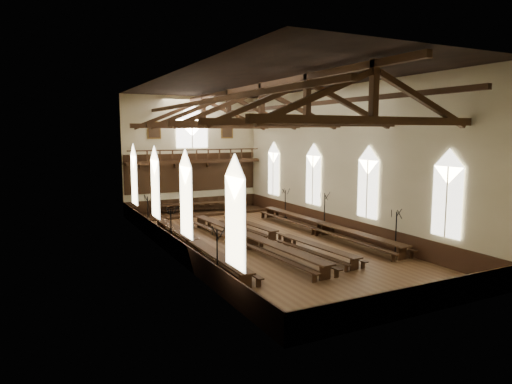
# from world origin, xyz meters

# --- Properties ---
(ground) EXTENTS (26.00, 26.00, 0.00)m
(ground) POSITION_xyz_m (0.00, 0.00, 0.00)
(ground) COLOR brown
(ground) RESTS_ON ground
(room_walls) EXTENTS (26.00, 26.00, 26.00)m
(room_walls) POSITION_xyz_m (0.00, 0.00, 6.46)
(room_walls) COLOR beige
(room_walls) RESTS_ON ground
(wainscot_band) EXTENTS (12.00, 26.00, 1.20)m
(wainscot_band) POSITION_xyz_m (0.00, 0.00, 0.60)
(wainscot_band) COLOR #341B0F
(wainscot_band) RESTS_ON ground
(side_windows) EXTENTS (11.85, 19.80, 4.50)m
(side_windows) POSITION_xyz_m (-0.00, -0.00, 3.74)
(side_windows) COLOR white
(side_windows) RESTS_ON room_walls
(end_window) EXTENTS (2.80, 0.12, 3.80)m
(end_window) POSITION_xyz_m (0.00, 12.90, 7.22)
(end_window) COLOR white
(end_window) RESTS_ON room_walls
(minstrels_gallery) EXTENTS (11.80, 1.24, 3.70)m
(minstrels_gallery) POSITION_xyz_m (0.00, 12.66, 3.91)
(minstrels_gallery) COLOR #362211
(minstrels_gallery) RESTS_ON room_walls
(portraits) EXTENTS (7.75, 0.09, 1.45)m
(portraits) POSITION_xyz_m (0.00, 12.90, 7.10)
(portraits) COLOR brown
(portraits) RESTS_ON room_walls
(roof_trusses) EXTENTS (11.70, 25.70, 2.80)m
(roof_trusses) POSITION_xyz_m (0.00, -0.00, 8.22)
(roof_trusses) COLOR #362211
(roof_trusses) RESTS_ON room_walls
(refectory_row_a) EXTENTS (1.59, 14.59, 0.77)m
(refectory_row_a) POSITION_xyz_m (-4.63, -0.36, 0.56)
(refectory_row_a) COLOR #362211
(refectory_row_a) RESTS_ON ground
(refectory_row_b) EXTENTS (2.13, 14.98, 0.80)m
(refectory_row_b) POSITION_xyz_m (-1.26, -0.82, 0.59)
(refectory_row_b) COLOR #362211
(refectory_row_b) RESTS_ON ground
(refectory_row_c) EXTENTS (1.92, 13.90, 0.69)m
(refectory_row_c) POSITION_xyz_m (0.89, -0.72, 0.50)
(refectory_row_c) COLOR #362211
(refectory_row_c) RESTS_ON ground
(refectory_row_d) EXTENTS (1.82, 15.07, 0.82)m
(refectory_row_d) POSITION_xyz_m (4.81, 0.14, 0.60)
(refectory_row_d) COLOR #362211
(refectory_row_d) RESTS_ON ground
(dais) EXTENTS (11.40, 2.90, 0.19)m
(dais) POSITION_xyz_m (0.05, 11.40, 0.10)
(dais) COLOR #341B0F
(dais) RESTS_ON ground
(high_table) EXTENTS (8.25, 1.96, 0.77)m
(high_table) POSITION_xyz_m (0.05, 11.40, 0.84)
(high_table) COLOR #362211
(high_table) RESTS_ON dais
(high_chairs) EXTENTS (4.98, 0.49, 1.04)m
(high_chairs) POSITION_xyz_m (0.05, 12.20, 0.76)
(high_chairs) COLOR #362211
(high_chairs) RESTS_ON dais
(candelabrum_left_near) EXTENTS (0.76, 0.84, 2.74)m
(candelabrum_left_near) POSITION_xyz_m (-5.55, -6.24, 0.83)
(candelabrum_left_near) COLOR black
(candelabrum_left_near) RESTS_ON ground
(candelabrum_left_mid) EXTENTS (0.75, 0.77, 2.57)m
(candelabrum_left_mid) POSITION_xyz_m (-5.55, 0.97, 0.78)
(candelabrum_left_mid) COLOR black
(candelabrum_left_mid) RESTS_ON ground
(candelabrum_left_far) EXTENTS (0.70, 0.80, 2.61)m
(candelabrum_left_far) POSITION_xyz_m (-5.55, 6.57, 0.79)
(candelabrum_left_far) COLOR black
(candelabrum_left_far) RESTS_ON ground
(candelabrum_right_near) EXTENTS (0.77, 0.75, 2.59)m
(candelabrum_right_near) POSITION_xyz_m (5.55, -5.91, 0.79)
(candelabrum_right_near) COLOR black
(candelabrum_right_near) RESTS_ON ground
(candelabrum_right_mid) EXTENTS (0.79, 0.83, 2.74)m
(candelabrum_right_mid) POSITION_xyz_m (5.55, 1.02, 0.83)
(candelabrum_right_mid) COLOR black
(candelabrum_right_mid) RESTS_ON ground
(candelabrum_right_far) EXTENTS (0.74, 0.68, 2.42)m
(candelabrum_right_far) POSITION_xyz_m (5.55, 6.41, 0.74)
(candelabrum_right_far) COLOR black
(candelabrum_right_far) RESTS_ON ground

